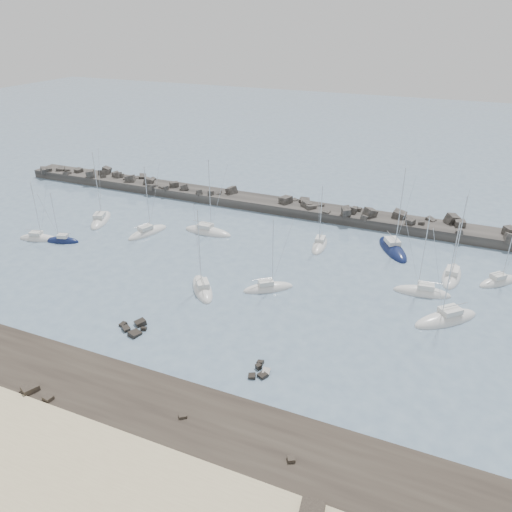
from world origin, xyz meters
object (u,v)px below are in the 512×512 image
(sailboat_0, at_px, (39,239))
(sailboat_5, at_px, (202,289))
(sailboat_10, at_px, (451,276))
(sailboat_1, at_px, (101,221))
(sailboat_6, at_px, (320,245))
(sailboat_11, at_px, (446,319))
(sailboat_7, at_px, (268,288))
(sailboat_12, at_px, (498,282))
(sailboat_9, at_px, (422,293))
(sailboat_2, at_px, (62,241))
(sailboat_8, at_px, (393,249))
(sailboat_4, at_px, (208,232))
(sailboat_3, at_px, (148,233))

(sailboat_0, distance_m, sailboat_5, 36.12)
(sailboat_0, bearing_deg, sailboat_10, 11.81)
(sailboat_1, bearing_deg, sailboat_6, 7.92)
(sailboat_6, height_order, sailboat_11, sailboat_11)
(sailboat_0, distance_m, sailboat_11, 69.61)
(sailboat_7, xyz_separation_m, sailboat_12, (31.40, 15.63, 0.00))
(sailboat_9, bearing_deg, sailboat_1, 176.48)
(sailboat_0, distance_m, sailboat_12, 77.65)
(sailboat_11, xyz_separation_m, sailboat_12, (6.50, 13.89, -0.00))
(sailboat_2, xyz_separation_m, sailboat_9, (61.29, 6.70, 0.01))
(sailboat_8, distance_m, sailboat_12, 17.49)
(sailboat_6, relative_size, sailboat_10, 0.87)
(sailboat_5, height_order, sailboat_11, sailboat_11)
(sailboat_8, relative_size, sailboat_11, 1.05)
(sailboat_4, bearing_deg, sailboat_8, 10.26)
(sailboat_11, height_order, sailboat_12, sailboat_11)
(sailboat_6, distance_m, sailboat_12, 28.80)
(sailboat_0, distance_m, sailboat_8, 62.90)
(sailboat_2, bearing_deg, sailboat_6, 20.96)
(sailboat_4, relative_size, sailboat_10, 1.06)
(sailboat_11, bearing_deg, sailboat_0, -178.72)
(sailboat_12, bearing_deg, sailboat_4, -179.16)
(sailboat_7, relative_size, sailboat_12, 1.03)
(sailboat_0, xyz_separation_m, sailboat_2, (4.55, 0.89, 0.01))
(sailboat_2, height_order, sailboat_10, sailboat_10)
(sailboat_0, bearing_deg, sailboat_5, -6.76)
(sailboat_2, bearing_deg, sailboat_1, 89.32)
(sailboat_3, xyz_separation_m, sailboat_7, (28.18, -10.14, -0.01))
(sailboat_6, xyz_separation_m, sailboat_12, (28.74, -1.85, 0.00))
(sailboat_2, distance_m, sailboat_11, 65.05)
(sailboat_1, height_order, sailboat_4, sailboat_4)
(sailboat_9, distance_m, sailboat_11, 7.11)
(sailboat_1, distance_m, sailboat_3, 11.94)
(sailboat_0, relative_size, sailboat_11, 0.76)
(sailboat_7, bearing_deg, sailboat_2, 178.46)
(sailboat_8, height_order, sailboat_11, sailboat_8)
(sailboat_0, relative_size, sailboat_1, 0.80)
(sailboat_5, xyz_separation_m, sailboat_6, (11.50, 21.55, -0.01))
(sailboat_2, xyz_separation_m, sailboat_11, (65.05, 0.66, 0.01))
(sailboat_0, height_order, sailboat_9, sailboat_9)
(sailboat_4, height_order, sailboat_9, sailboat_4)
(sailboat_2, distance_m, sailboat_4, 25.99)
(sailboat_3, height_order, sailboat_12, sailboat_3)
(sailboat_2, relative_size, sailboat_5, 0.75)
(sailboat_4, distance_m, sailboat_10, 42.87)
(sailboat_2, distance_m, sailboat_9, 61.66)
(sailboat_7, bearing_deg, sailboat_9, 20.20)
(sailboat_0, bearing_deg, sailboat_7, -0.24)
(sailboat_6, relative_size, sailboat_11, 0.79)
(sailboat_11, bearing_deg, sailboat_12, 64.91)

